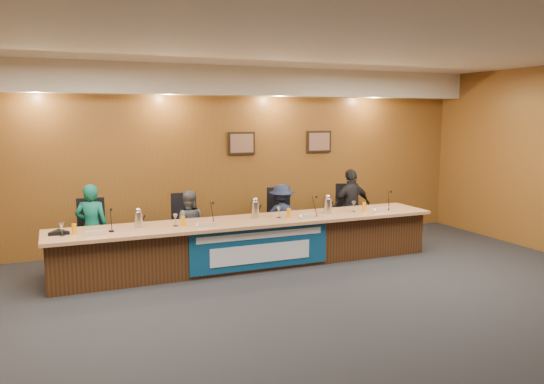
{
  "coord_description": "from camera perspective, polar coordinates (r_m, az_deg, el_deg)",
  "views": [
    {
      "loc": [
        -2.83,
        -5.25,
        2.36
      ],
      "look_at": [
        0.39,
        2.49,
        1.14
      ],
      "focal_mm": 35.0,
      "sensor_mm": 36.0,
      "label": 1
    }
  ],
  "objects": [
    {
      "name": "ceiling",
      "position": [
        6.02,
        5.93,
        16.24
      ],
      "size": [
        10.0,
        8.0,
        0.04
      ],
      "primitive_type": "cube",
      "color": "silver",
      "rests_on": "wall_back"
    },
    {
      "name": "dais_top",
      "position": [
        8.27,
        -2.13,
        -3.15
      ],
      "size": [
        6.1,
        0.95,
        0.05
      ],
      "primitive_type": "cube",
      "color": "tan",
      "rests_on": "dais_body"
    },
    {
      "name": "office_chair_b",
      "position": [
        8.89,
        -9.11,
        -4.06
      ],
      "size": [
        0.48,
        0.48,
        0.08
      ],
      "primitive_type": "cube",
      "rotation": [
        0.0,
        0.0,
        -0.01
      ],
      "color": "black",
      "rests_on": "floor"
    },
    {
      "name": "nameplate_b",
      "position": [
        7.75,
        -7.12,
        -3.45
      ],
      "size": [
        0.24,
        0.08,
        0.1
      ],
      "primitive_type": "cube",
      "rotation": [
        0.31,
        0.0,
        0.0
      ],
      "color": "white",
      "rests_on": "dais_top"
    },
    {
      "name": "juice_glass_c",
      "position": [
        8.41,
        1.8,
        -2.27
      ],
      "size": [
        0.06,
        0.06,
        0.15
      ],
      "primitive_type": "cylinder",
      "color": "#FD9401",
      "rests_on": "dais_top"
    },
    {
      "name": "water_glass_b",
      "position": [
        7.88,
        -10.35,
        -2.99
      ],
      "size": [
        0.08,
        0.08,
        0.18
      ],
      "primitive_type": "cylinder",
      "color": "silver",
      "rests_on": "dais_top"
    },
    {
      "name": "wall_back",
      "position": [
        9.7,
        -5.58,
        3.73
      ],
      "size": [
        10.0,
        0.04,
        3.2
      ],
      "primitive_type": "cube",
      "color": "brown",
      "rests_on": "floor"
    },
    {
      "name": "nameplate_a",
      "position": [
        7.53,
        -18.4,
        -4.16
      ],
      "size": [
        0.24,
        0.08,
        0.1
      ],
      "primitive_type": "cube",
      "rotation": [
        0.31,
        0.0,
        0.0
      ],
      "color": "white",
      "rests_on": "dais_top"
    },
    {
      "name": "carafe_mid",
      "position": [
        8.37,
        -1.83,
        -1.92
      ],
      "size": [
        0.13,
        0.13,
        0.26
      ],
      "primitive_type": "cylinder",
      "color": "silver",
      "rests_on": "dais_top"
    },
    {
      "name": "wall_photo_right",
      "position": [
        10.42,
        5.06,
        5.42
      ],
      "size": [
        0.52,
        0.04,
        0.42
      ],
      "primitive_type": "cube",
      "color": "black",
      "rests_on": "wall_back"
    },
    {
      "name": "nameplate_d",
      "position": [
        9.08,
        11.73,
        -1.83
      ],
      "size": [
        0.24,
        0.08,
        0.1
      ],
      "primitive_type": "cube",
      "rotation": [
        0.31,
        0.0,
        0.0
      ],
      "color": "white",
      "rests_on": "dais_top"
    },
    {
      "name": "banner_text_upper",
      "position": [
        7.96,
        -1.17,
        -4.67
      ],
      "size": [
        2.0,
        0.01,
        0.1
      ],
      "primitive_type": "cube",
      "color": "silver",
      "rests_on": "banner"
    },
    {
      "name": "microphone_b",
      "position": [
        8.0,
        -6.5,
        -3.33
      ],
      "size": [
        0.07,
        0.07,
        0.02
      ],
      "primitive_type": "cylinder",
      "color": "black",
      "rests_on": "dais_top"
    },
    {
      "name": "nameplate_c",
      "position": [
        8.36,
        3.95,
        -2.54
      ],
      "size": [
        0.24,
        0.08,
        0.1
      ],
      "primitive_type": "cube",
      "rotation": [
        0.31,
        0.0,
        0.0
      ],
      "color": "white",
      "rests_on": "dais_top"
    },
    {
      "name": "speakerphone",
      "position": [
        7.8,
        -21.95,
        -4.07
      ],
      "size": [
        0.32,
        0.32,
        0.05
      ],
      "primitive_type": "cylinder",
      "color": "black",
      "rests_on": "dais_top"
    },
    {
      "name": "juice_glass_b",
      "position": [
        7.88,
        -9.56,
        -3.09
      ],
      "size": [
        0.06,
        0.06,
        0.15
      ],
      "primitive_type": "cylinder",
      "color": "#FD9401",
      "rests_on": "dais_top"
    },
    {
      "name": "soffit",
      "position": [
        9.45,
        -5.25,
        11.81
      ],
      "size": [
        10.0,
        0.5,
        0.5
      ],
      "primitive_type": "cube",
      "color": "beige",
      "rests_on": "wall_back"
    },
    {
      "name": "microphone_d",
      "position": [
        9.31,
        12.27,
        -1.83
      ],
      "size": [
        0.07,
        0.07,
        0.02
      ],
      "primitive_type": "cylinder",
      "color": "black",
      "rests_on": "dais_top"
    },
    {
      "name": "panelist_d",
      "position": [
        9.91,
        8.52,
        -1.52
      ],
      "size": [
        0.83,
        0.4,
        1.38
      ],
      "primitive_type": "imported",
      "rotation": [
        0.0,
        0.0,
        3.21
      ],
      "color": "black",
      "rests_on": "floor"
    },
    {
      "name": "banner",
      "position": [
        8.02,
        -1.2,
        -6.04
      ],
      "size": [
        2.2,
        0.02,
        0.65
      ],
      "primitive_type": "cube",
      "color": "navy",
      "rests_on": "dais_body"
    },
    {
      "name": "carafe_left",
      "position": [
        7.89,
        -14.16,
        -2.92
      ],
      "size": [
        0.12,
        0.12,
        0.23
      ],
      "primitive_type": "cylinder",
      "color": "silver",
      "rests_on": "dais_top"
    },
    {
      "name": "panelist_b",
      "position": [
        8.77,
        -8.97,
        -3.58
      ],
      "size": [
        0.67,
        0.59,
        1.15
      ],
      "primitive_type": "imported",
      "rotation": [
        0.0,
        0.0,
        2.83
      ],
      "color": "#54565B",
      "rests_on": "floor"
    },
    {
      "name": "office_chair_a",
      "position": [
        8.67,
        -18.8,
        -4.71
      ],
      "size": [
        0.51,
        0.51,
        0.08
      ],
      "primitive_type": "cube",
      "rotation": [
        0.0,
        0.0,
        -0.07
      ],
      "color": "black",
      "rests_on": "floor"
    },
    {
      "name": "carafe_right",
      "position": [
        8.81,
        6.0,
        -1.51
      ],
      "size": [
        0.13,
        0.13,
        0.24
      ],
      "primitive_type": "cylinder",
      "color": "silver",
      "rests_on": "dais_top"
    },
    {
      "name": "microphone_a",
      "position": [
        7.74,
        -16.9,
        -4.04
      ],
      "size": [
        0.07,
        0.07,
        0.02
      ],
      "primitive_type": "cylinder",
      "color": "black",
      "rests_on": "dais_top"
    },
    {
      "name": "floor",
      "position": [
        6.41,
        5.49,
        -13.37
      ],
      "size": [
        10.0,
        10.0,
        0.0
      ],
      "primitive_type": "plane",
      "color": "black",
      "rests_on": "ground"
    },
    {
      "name": "water_glass_c",
      "position": [
        8.38,
        0.74,
        -2.19
      ],
      "size": [
        0.08,
        0.08,
        0.18
      ],
      "primitive_type": "cylinder",
      "color": "silver",
      "rests_on": "dais_top"
    },
    {
      "name": "office_chair_d",
      "position": [
        10.04,
        8.2,
        -2.62
      ],
      "size": [
        0.62,
        0.62,
        0.08
      ],
      "primitive_type": "cube",
      "rotation": [
        0.0,
        0.0,
        -0.36
      ],
      "color": "black",
      "rests_on": "floor"
    },
    {
      "name": "water_glass_a",
      "position": [
        7.68,
        -21.67,
        -3.75
      ],
      "size": [
        0.08,
        0.08,
        0.18
      ],
      "primitive_type": "cylinder",
      "color": "silver",
      "rests_on": "dais_top"
    },
    {
      "name": "office_chair_c",
      "position": [
        9.4,
        0.81,
        -3.27
      ],
      "size": [
        0.61,
        0.61,
        0.08
      ],
      "primitive_type": "cube",
      "rotation": [
        0.0,
        0.0,
        -0.32
      ],
      "color": "black",
      "rests_on": "floor"
    },
    {
      "name": "panelist_a",
      "position": [
        8.54,
        -18.81,
        -3.62
      ],
      "size": [
        0.56,
        0.45,
        1.34
      ],
      "primitive_type": "imported",
      "rotation": [
        0.0,
        0.0,
        2.83
      ],
      "color": "#0D5A49",
      "rests_on": "floor"
    },
    {
      "name": "dais_body",
      "position": [
        8.4,
        -2.24,
        -5.59
      ],
      "size": [
        6.0,
        0.8,
        0.7
      ],
      "primitive_type": "cube",
      "color": "#3E2311",
      "rests_on": "floor"
    },
    {
      "name": "wall_photo_left",
      "position": [
        9.78,
        -3.3,
        5.26
      ],
      "size": [
        0.52,
        0.04,
        0.42
      ],
      "primitive_type": "cube",
      "color": "black",
      "rests_on": "wall_back"
    },
    {
      "name": "banner_text_lower",
      "position": [
        8.02,
        -1.16,
        -6.62
      ],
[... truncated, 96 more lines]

